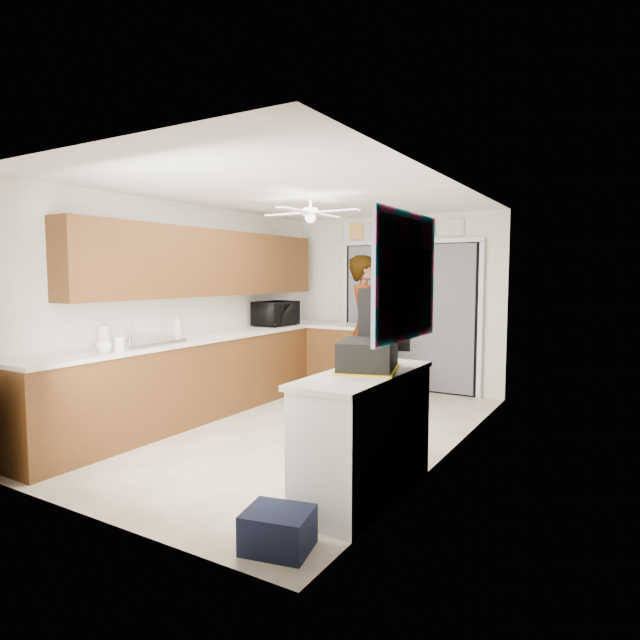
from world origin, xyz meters
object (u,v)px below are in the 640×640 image
at_px(paper_towel_roll, 104,338).
at_px(suitcase, 368,355).
at_px(cup, 104,347).
at_px(dog, 345,386).
at_px(man, 366,328).
at_px(cardboard_box, 277,533).
at_px(soap_bottle, 177,326).
at_px(microwave, 276,313).
at_px(navy_crate, 278,530).

distance_m(paper_towel_roll, suitcase, 2.70).
xyz_separation_m(cup, dog, (1.05, 2.77, -0.76)).
relative_size(cup, man, 0.07).
bearing_deg(cardboard_box, dog, 111.85).
relative_size(soap_bottle, dog, 0.47).
height_order(microwave, paper_towel_roll, microwave).
relative_size(paper_towel_roll, dog, 0.37).
relative_size(navy_crate, dog, 0.67).
bearing_deg(dog, suitcase, -47.14).
bearing_deg(cardboard_box, microwave, 125.57).
distance_m(microwave, soap_bottle, 1.79).
height_order(cardboard_box, man, man).
bearing_deg(man, microwave, 77.67).
distance_m(soap_bottle, suitcase, 2.81).
height_order(soap_bottle, cardboard_box, soap_bottle).
bearing_deg(suitcase, cup, 173.96).
bearing_deg(man, navy_crate, 178.64).
distance_m(suitcase, navy_crate, 1.43).
distance_m(soap_bottle, man, 2.42).
bearing_deg(suitcase, dog, 105.70).
height_order(paper_towel_roll, man, man).
bearing_deg(microwave, navy_crate, -144.85).
height_order(suitcase, dog, suitcase).
distance_m(microwave, dog, 1.48).
xyz_separation_m(cup, paper_towel_roll, (-0.19, 0.14, 0.06)).
xyz_separation_m(soap_bottle, paper_towel_roll, (0.04, -1.00, -0.03)).
bearing_deg(cardboard_box, paper_towel_roll, 163.04).
distance_m(microwave, paper_towel_roll, 2.78).
relative_size(soap_bottle, man, 0.15).
distance_m(cup, suitcase, 2.53).
xyz_separation_m(navy_crate, dog, (-1.37, 3.42, 0.11)).
bearing_deg(cup, paper_towel_roll, 143.54).
relative_size(suitcase, dog, 0.89).
xyz_separation_m(soap_bottle, navy_crate, (2.66, -1.79, -0.96)).
bearing_deg(suitcase, microwave, 120.56).
bearing_deg(soap_bottle, suitcase, -14.41).
bearing_deg(suitcase, cardboard_box, -109.75).
xyz_separation_m(paper_towel_roll, suitcase, (2.68, 0.30, 0.00)).
relative_size(cup, dog, 0.22).
distance_m(soap_bottle, dog, 2.24).
relative_size(microwave, dog, 1.04).
xyz_separation_m(microwave, cup, (0.14, -2.92, -0.12)).
bearing_deg(microwave, suitcase, -133.84).
bearing_deg(cardboard_box, man, 108.25).
height_order(cardboard_box, dog, dog).
distance_m(suitcase, dog, 2.86).
relative_size(microwave, cardboard_box, 1.80).
bearing_deg(cup, cardboard_box, -15.15).
bearing_deg(soap_bottle, cup, -78.40).
height_order(soap_bottle, paper_towel_roll, soap_bottle).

